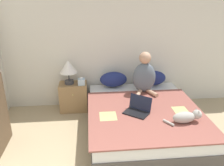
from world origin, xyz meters
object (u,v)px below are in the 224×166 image
at_px(laptop_open, 138,109).
at_px(tissue_box, 81,81).
at_px(person_sitting, 144,76).
at_px(pillow_near, 113,79).
at_px(cat_tabby, 187,117).
at_px(nightstand, 74,97).
at_px(table_lamp, 68,68).
at_px(pillow_far, 152,78).
at_px(bed, 142,119).

bearing_deg(laptop_open, tissue_box, 168.95).
bearing_deg(person_sitting, pillow_near, 149.30).
relative_size(cat_tabby, nightstand, 1.00).
xyz_separation_m(laptop_open, table_lamp, (-1.05, 1.02, 0.34)).
height_order(pillow_far, nightstand, pillow_far).
bearing_deg(nightstand, laptop_open, -45.96).
distance_m(bed, table_lamp, 1.57).
distance_m(pillow_near, tissue_box, 0.59).
bearing_deg(cat_tabby, laptop_open, 146.89).
bearing_deg(table_lamp, laptop_open, -44.23).
xyz_separation_m(pillow_near, table_lamp, (-0.80, -0.02, 0.25)).
relative_size(pillow_far, laptop_open, 1.14).
bearing_deg(laptop_open, pillow_far, 103.09).
relative_size(person_sitting, cat_tabby, 1.37).
relative_size(cat_tabby, table_lamp, 1.20).
height_order(bed, laptop_open, laptop_open).
bearing_deg(table_lamp, nightstand, 0.73).
bearing_deg(tissue_box, cat_tabby, -42.14).
xyz_separation_m(person_sitting, cat_tabby, (0.35, -1.08, -0.22)).
bearing_deg(laptop_open, nightstand, 172.21).
distance_m(bed, tissue_box, 1.29).
height_order(bed, pillow_near, pillow_near).
xyz_separation_m(pillow_near, cat_tabby, (0.85, -1.38, -0.05)).
xyz_separation_m(bed, person_sitting, (0.13, 0.57, 0.52)).
xyz_separation_m(person_sitting, tissue_box, (-1.08, 0.22, -0.15)).
height_order(laptop_open, nightstand, laptop_open).
relative_size(laptop_open, nightstand, 0.83).
bearing_deg(person_sitting, tissue_box, 168.65).
height_order(bed, tissue_box, tissue_box).
xyz_separation_m(pillow_near, nightstand, (-0.74, -0.02, -0.31)).
bearing_deg(nightstand, pillow_near, 1.48).
distance_m(nightstand, table_lamp, 0.57).
distance_m(pillow_far, person_sitting, 0.41).
xyz_separation_m(pillow_far, nightstand, (-1.48, -0.02, -0.31)).
distance_m(bed, laptop_open, 0.34).
distance_m(pillow_near, nightstand, 0.80).
height_order(laptop_open, table_lamp, table_lamp).
bearing_deg(person_sitting, pillow_far, 52.07).
relative_size(pillow_far, table_lamp, 1.14).
distance_m(pillow_far, tissue_box, 1.32).
bearing_deg(pillow_near, tissue_box, -172.17).
bearing_deg(laptop_open, table_lamp, 173.93).
bearing_deg(bed, tissue_box, 140.37).
height_order(pillow_near, cat_tabby, pillow_near).
relative_size(bed, laptop_open, 4.69).
bearing_deg(person_sitting, nightstand, 167.37).
bearing_deg(table_lamp, pillow_far, 0.74).
height_order(laptop_open, tissue_box, same).
xyz_separation_m(pillow_near, person_sitting, (0.50, -0.30, 0.16)).
relative_size(pillow_near, pillow_far, 1.00).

